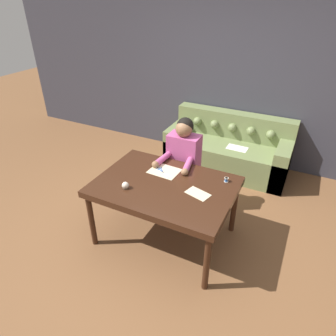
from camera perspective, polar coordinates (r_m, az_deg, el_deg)
name	(u,v)px	position (r m, az deg, el deg)	size (l,w,h in m)	color
ground_plane	(162,234)	(3.55, -1.19, -12.46)	(16.00, 16.00, 0.00)	brown
wall_back	(229,77)	(4.77, 11.50, 16.60)	(8.00, 0.06, 2.60)	#383842
dining_table	(165,189)	(3.11, -0.64, -4.07)	(1.42, 1.01, 0.72)	#381E11
couch	(228,150)	(4.70, 11.37, 3.41)	(1.81, 0.78, 0.83)	olive
person	(183,165)	(3.65, 2.91, 0.66)	(0.44, 0.58, 1.19)	#33281E
pattern_paper_main	(164,171)	(3.28, -0.70, -0.57)	(0.33, 0.27, 0.00)	beige
pattern_paper_offcut	(198,194)	(2.94, 5.71, -4.88)	(0.26, 0.20, 0.00)	beige
scissors	(162,171)	(3.28, -1.21, -0.55)	(0.24, 0.18, 0.01)	silver
thread_spool	(226,180)	(3.15, 11.04, -2.20)	(0.04, 0.04, 0.05)	#3366B2
pin_cushion	(125,186)	(3.02, -8.12, -3.33)	(0.07, 0.07, 0.07)	#4C3828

